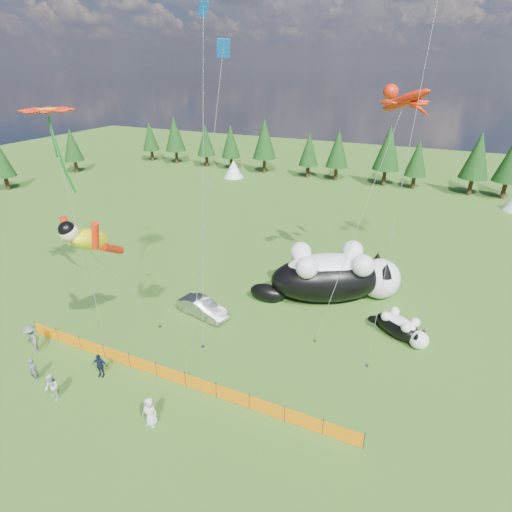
{
  "coord_description": "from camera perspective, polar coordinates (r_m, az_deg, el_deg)",
  "views": [
    {
      "loc": [
        11.77,
        -17.16,
        16.62
      ],
      "look_at": [
        2.23,
        4.0,
        5.48
      ],
      "focal_mm": 28.0,
      "sensor_mm": 36.0,
      "label": 1
    }
  ],
  "objects": [
    {
      "name": "gecko_kite",
      "position": [
        30.41,
        20.48,
        20.07
      ],
      "size": [
        6.78,
        12.47,
        17.12
      ],
      "color": "red",
      "rests_on": "ground"
    },
    {
      "name": "spectator_a",
      "position": [
        27.07,
        -29.28,
        -14.05
      ],
      "size": [
        0.6,
        0.41,
        1.57
      ],
      "primitive_type": "imported",
      "rotation": [
        0.0,
        0.0,
        -0.07
      ],
      "color": "#595A5F",
      "rests_on": "ground"
    },
    {
      "name": "spectator_d",
      "position": [
        29.35,
        -29.4,
        -10.34
      ],
      "size": [
        1.43,
        1.05,
        1.98
      ],
      "primitive_type": "imported",
      "rotation": [
        0.0,
        0.0,
        -0.34
      ],
      "color": "#595A5F",
      "rests_on": "ground"
    },
    {
      "name": "festival_tents",
      "position": [
        59.16,
        22.94,
        8.72
      ],
      "size": [
        50.0,
        3.2,
        2.8
      ],
      "primitive_type": null,
      "color": "white",
      "rests_on": "ground"
    },
    {
      "name": "spectator_e",
      "position": [
        22.2,
        -14.93,
        -20.69
      ],
      "size": [
        0.88,
        0.61,
        1.73
      ],
      "primitive_type": "imported",
      "rotation": [
        0.0,
        0.0,
        0.08
      ],
      "color": "silver",
      "rests_on": "ground"
    },
    {
      "name": "tree_line",
      "position": [
        64.51,
        13.67,
        13.66
      ],
      "size": [
        90.0,
        4.0,
        8.0
      ],
      "primitive_type": null,
      "color": "black",
      "rests_on": "ground"
    },
    {
      "name": "superhero_kite",
      "position": [
        24.13,
        -22.5,
        2.14
      ],
      "size": [
        4.8,
        5.97,
        9.98
      ],
      "color": "#FFFB0D",
      "rests_on": "ground"
    },
    {
      "name": "ground",
      "position": [
        26.63,
        -8.16,
        -13.29
      ],
      "size": [
        160.0,
        160.0,
        0.0
      ],
      "primitive_type": "plane",
      "color": "#183D0B",
      "rests_on": "ground"
    },
    {
      "name": "spectator_c",
      "position": [
        25.85,
        -21.44,
        -14.32
      ],
      "size": [
        0.99,
        0.68,
        1.54
      ],
      "primitive_type": "imported",
      "rotation": [
        0.0,
        0.0,
        0.26
      ],
      "color": "black",
      "rests_on": "ground"
    },
    {
      "name": "spectator_b",
      "position": [
        25.29,
        -27.16,
        -16.39
      ],
      "size": [
        0.95,
        0.76,
        1.69
      ],
      "primitive_type": "imported",
      "rotation": [
        0.0,
        0.0,
        -0.39
      ],
      "color": "silver",
      "rests_on": "ground"
    },
    {
      "name": "cat_large",
      "position": [
        31.29,
        11.15,
        -2.7
      ],
      "size": [
        10.86,
        7.85,
        4.26
      ],
      "rotation": [
        0.0,
        0.0,
        0.5
      ],
      "color": "black",
      "rests_on": "ground"
    },
    {
      "name": "car",
      "position": [
        29.53,
        -7.59,
        -7.34
      ],
      "size": [
        4.19,
        2.2,
        1.31
      ],
      "primitive_type": "imported",
      "rotation": [
        0.0,
        0.0,
        1.36
      ],
      "color": "#A3A3A7",
      "rests_on": "ground"
    },
    {
      "name": "diamond_kite_a",
      "position": [
        26.97,
        -7.55,
        29.83
      ],
      "size": [
        2.55,
        6.4,
        20.68
      ],
      "color": "#0C52B5",
      "rests_on": "ground"
    },
    {
      "name": "safety_fence",
      "position": [
        24.47,
        -12.06,
        -16.26
      ],
      "size": [
        22.06,
        0.06,
        1.1
      ],
      "color": "#262626",
      "rests_on": "ground"
    },
    {
      "name": "flower_kite",
      "position": [
        28.17,
        -27.6,
        17.62
      ],
      "size": [
        6.46,
        4.98,
        15.04
      ],
      "color": "red",
      "rests_on": "ground"
    },
    {
      "name": "cat_small",
      "position": [
        28.77,
        20.0,
        -9.54
      ],
      "size": [
        4.17,
        3.1,
        1.65
      ],
      "rotation": [
        0.0,
        0.0,
        -0.53
      ],
      "color": "black",
      "rests_on": "ground"
    },
    {
      "name": "diamond_kite_c",
      "position": [
        17.67,
        -5.14,
        24.1
      ],
      "size": [
        3.0,
        1.45,
        17.92
      ],
      "color": "#0C52B5",
      "rests_on": "ground"
    }
  ]
}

